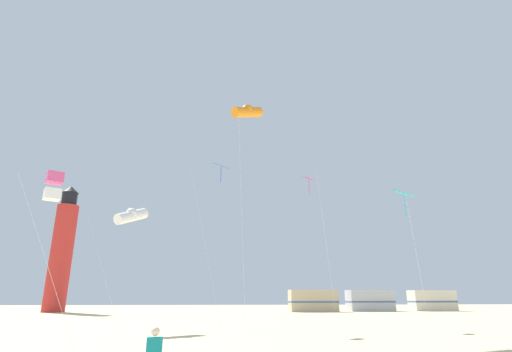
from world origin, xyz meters
The scene contains 11 objects.
kite_flyer_standing centered at (-1.45, 4.31, 0.61)m, with size 0.34×0.51×1.16m.
kite_box_rainbow centered at (-6.77, 10.38, 6.13)m, with size 2.39×2.25×6.72m.
kite_diamond_magenta centered at (6.89, 22.24, 10.05)m, with size 2.23×2.23×10.73m.
kite_tube_white centered at (-5.60, 19.77, 6.86)m, with size 3.57×3.83×7.56m.
kite_diamond_cyan centered at (9.20, 12.40, 6.58)m, with size 1.22×1.22×7.01m.
kite_diamond_blue centered at (0.01, 20.57, 10.28)m, with size 2.82×2.82×10.98m.
kite_tube_orange centered at (1.71, 17.82, 13.69)m, with size 2.38×2.12×14.39m.
lighthouse_distant centered at (-20.64, 49.39, 7.84)m, with size 2.80×2.80×16.80m.
rv_van_tan centered at (13.09, 47.96, 1.39)m, with size 6.48×2.47×2.80m.
rv_van_silver centered at (21.45, 49.10, 1.39)m, with size 6.60×2.83×2.80m.
rv_van_cream centered at (31.02, 49.97, 1.39)m, with size 6.55×2.66×2.80m.
Camera 1 is at (-0.12, -5.60, 1.81)m, focal length 27.26 mm.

